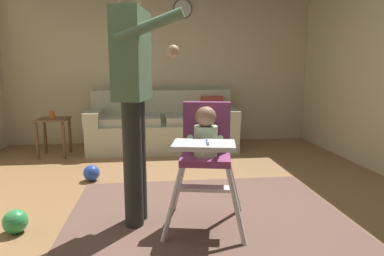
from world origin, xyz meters
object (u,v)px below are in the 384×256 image
Objects in this scene: couch at (163,127)px; sippy_cup at (52,115)px; toy_ball_second at (92,173)px; high_chair at (206,144)px; side_table at (53,129)px; wall_clock at (183,9)px; toy_ball at (15,221)px; adult_standing at (134,92)px.

couch is 1.55m from sippy_cup.
high_chair is at bearing -47.90° from toy_ball_second.
high_chair is at bearing -52.91° from sippy_cup.
high_chair is at bearing -53.00° from side_table.
high_chair is 3.38m from wall_clock.
toy_ball is 1.75× the size of sippy_cup.
side_table is at bearing -131.61° from high_chair.
side_table reaches higher than toy_ball.
side_table is at bearing -80.03° from couch.
toy_ball is (-1.39, 0.03, -0.55)m from high_chair.
high_chair is 2.88m from sippy_cup.
adult_standing is 2.55m from sippy_cup.
sippy_cup is 0.34× the size of wall_clock.
toy_ball is 0.60× the size of wall_clock.
high_chair is at bearing 5.21° from couch.
wall_clock reaches higher than toy_ball.
side_table is (-1.50, -0.26, 0.05)m from couch.
wall_clock is at bearing 21.86° from sippy_cup.
toy_ball is at bearing -79.80° from high_chair.
side_table is at bearing 98.65° from toy_ball.
couch is at bearing -125.46° from wall_clock.
sippy_cup reaches higher than toy_ball.
toy_ball_second is 1.37m from side_table.
wall_clock is at bearing 144.54° from couch.
high_chair is 1.65m from toy_ball_second.
toy_ball_second is at bearing -58.76° from sippy_cup.
side_table is (-1.73, 2.30, -0.25)m from high_chair.
adult_standing is 1.49m from toy_ball_second.
toy_ball is 1.18m from toy_ball_second.
wall_clock is (0.34, 0.48, 1.77)m from couch.
couch is 4.10× the size of side_table.
side_table is 2.62m from wall_clock.
wall_clock is (1.84, 0.74, 1.72)m from side_table.
side_table is 1.79× the size of wall_clock.
wall_clock is at bearing 21.93° from side_table.
toy_ball_second is 2.99m from wall_clock.
wall_clock is (1.49, 3.01, 2.01)m from toy_ball.
sippy_cup is at bearing -131.52° from high_chair.
couch is 1.86m from wall_clock.
toy_ball_second is at bearing 73.17° from toy_ball.
sippy_cup is 2.51m from wall_clock.
wall_clock is (0.11, 3.04, 1.46)m from high_chair.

